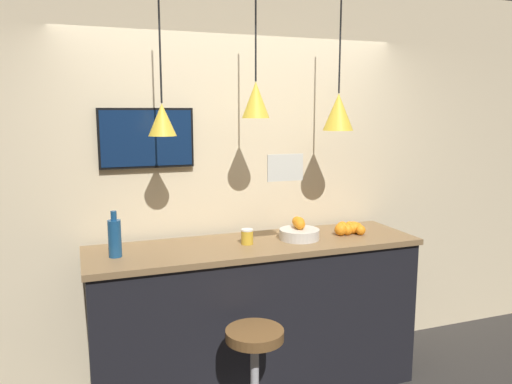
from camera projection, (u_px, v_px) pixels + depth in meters
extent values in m
cube|color=beige|center=(236.00, 180.00, 3.73)|extent=(8.00, 0.06, 2.90)
cube|color=black|center=(256.00, 320.00, 3.48)|extent=(2.22, 0.59, 1.04)
cube|color=olive|center=(256.00, 246.00, 3.39)|extent=(2.26, 0.63, 0.04)
cylinder|color=brown|center=(255.00, 335.00, 2.85)|extent=(0.34, 0.34, 0.06)
cylinder|color=beige|center=(299.00, 234.00, 3.48)|extent=(0.28, 0.28, 0.07)
sphere|color=orange|center=(300.00, 225.00, 3.46)|extent=(0.07, 0.07, 0.07)
sphere|color=orange|center=(299.00, 223.00, 3.49)|extent=(0.08, 0.08, 0.08)
sphere|color=orange|center=(297.00, 221.00, 3.55)|extent=(0.07, 0.07, 0.07)
sphere|color=orange|center=(353.00, 228.00, 3.65)|extent=(0.08, 0.08, 0.08)
sphere|color=orange|center=(355.00, 227.00, 3.65)|extent=(0.08, 0.08, 0.08)
sphere|color=orange|center=(361.00, 230.00, 3.60)|extent=(0.07, 0.07, 0.07)
sphere|color=orange|center=(355.00, 228.00, 3.64)|extent=(0.08, 0.08, 0.08)
sphere|color=orange|center=(352.00, 229.00, 3.63)|extent=(0.08, 0.08, 0.08)
sphere|color=orange|center=(357.00, 228.00, 3.66)|extent=(0.08, 0.08, 0.08)
sphere|color=orange|center=(341.00, 230.00, 3.58)|extent=(0.09, 0.09, 0.09)
sphere|color=orange|center=(347.00, 230.00, 3.59)|extent=(0.08, 0.08, 0.08)
sphere|color=orange|center=(350.00, 226.00, 3.73)|extent=(0.07, 0.07, 0.07)
sphere|color=orange|center=(342.00, 227.00, 3.66)|extent=(0.08, 0.08, 0.08)
sphere|color=orange|center=(353.00, 226.00, 3.73)|extent=(0.07, 0.07, 0.07)
cylinder|color=navy|center=(115.00, 239.00, 3.05)|extent=(0.08, 0.08, 0.23)
cylinder|color=navy|center=(114.00, 216.00, 3.02)|extent=(0.04, 0.04, 0.06)
cylinder|color=gold|center=(247.00, 237.00, 3.35)|extent=(0.08, 0.08, 0.09)
cylinder|color=white|center=(247.00, 230.00, 3.34)|extent=(0.08, 0.08, 0.01)
cylinder|color=black|center=(160.00, 36.00, 2.97)|extent=(0.01, 0.01, 0.79)
cone|color=gold|center=(162.00, 120.00, 3.05)|extent=(0.17, 0.17, 0.20)
sphere|color=#F9EFCC|center=(163.00, 133.00, 3.07)|extent=(0.04, 0.04, 0.04)
cylinder|color=black|center=(256.00, 29.00, 3.17)|extent=(0.01, 0.01, 0.65)
cone|color=gold|center=(256.00, 100.00, 3.24)|extent=(0.18, 0.18, 0.23)
sphere|color=#F9EFCC|center=(256.00, 115.00, 3.26)|extent=(0.04, 0.04, 0.04)
cylinder|color=black|center=(340.00, 39.00, 3.38)|extent=(0.01, 0.01, 0.72)
cone|color=gold|center=(338.00, 112.00, 3.46)|extent=(0.21, 0.21, 0.26)
sphere|color=#F9EFCC|center=(338.00, 128.00, 3.48)|extent=(0.04, 0.04, 0.04)
cube|color=black|center=(147.00, 138.00, 3.40)|extent=(0.64, 0.04, 0.41)
cube|color=#0F2347|center=(147.00, 138.00, 3.39)|extent=(0.61, 0.01, 0.38)
cube|color=silver|center=(285.00, 168.00, 3.12)|extent=(0.24, 0.01, 0.17)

